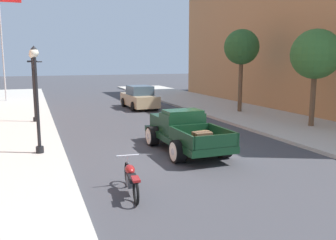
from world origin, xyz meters
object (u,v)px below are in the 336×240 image
Objects in this scene: flagpole at (4,31)px; motorcycle_parked at (131,178)px; car_background_tan at (139,98)px; street_tree_nearest at (316,55)px; hotrod_truck_dark_green at (183,131)px; street_lamp_near at (36,92)px; street_tree_second at (242,48)px; street_lamp_far at (33,81)px.

motorcycle_parked is at bearing -80.06° from flagpole.
motorcycle_parked is 0.49× the size of car_background_tan.
street_tree_nearest is at bearing 26.87° from motorcycle_parked.
street_lamp_near is (-5.31, 0.88, 1.63)m from hotrod_truck_dark_green.
flagpole reaches higher than street_lamp_near.
flagpole is 18.93m from street_tree_second.
street_lamp_near is 0.42× the size of flagpole.
flagpole is 1.74× the size of street_tree_second.
car_background_tan is 0.89× the size of street_tree_nearest.
street_lamp_near is (-2.17, 4.77, 1.94)m from motorcycle_parked.
hotrod_truck_dark_green is 8.58m from street_tree_nearest.
flagpole reaches higher than street_tree_second.
motorcycle_parked is (-3.15, -3.89, -0.31)m from hotrod_truck_dark_green.
car_background_tan is 1.13× the size of street_lamp_near.
hotrod_truck_dark_green is at bearing -133.84° from street_tree_second.
street_lamp_near is 7.23m from street_lamp_far.
car_background_tan is at bearing 58.09° from street_lamp_near.
street_lamp_near reaches higher than car_background_tan.
hotrod_truck_dark_green is 0.94× the size of street_tree_second.
street_lamp_near and street_lamp_far have the same top height.
street_tree_second reaches higher than hotrod_truck_dark_green.
car_background_tan is at bearing 81.70° from hotrod_truck_dark_green.
street_tree_nearest is (13.21, -6.42, 1.37)m from street_lamp_far.
hotrod_truck_dark_green is 0.54× the size of flagpole.
flagpole is 1.88× the size of street_tree_nearest.
flagpole is 23.53m from street_tree_nearest.
hotrod_truck_dark_green is 21.50m from flagpole.
street_lamp_near is at bearing -89.68° from street_lamp_far.
street_tree_nearest is 0.92× the size of street_tree_second.
car_background_tan reaches higher than motorcycle_parked.
flagpole is (-1.95, 18.72, 3.39)m from street_lamp_near.
street_tree_nearest is at bearing -60.24° from car_background_tan.
car_background_tan is at bearing 119.76° from street_tree_nearest.
car_background_tan is 8.03m from street_tree_second.
car_background_tan reaches higher than hotrod_truck_dark_green.
street_lamp_far is at bearing 123.44° from hotrod_truck_dark_green.
street_tree_nearest is at bearing 3.50° from street_lamp_near.
motorcycle_parked is at bearing -153.13° from street_tree_nearest.
street_lamp_far is 12.75m from street_tree_second.
street_tree_second reaches higher than street_tree_nearest.
street_lamp_far is at bearing 90.32° from street_lamp_near.
motorcycle_parked is 12.77m from street_tree_nearest.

